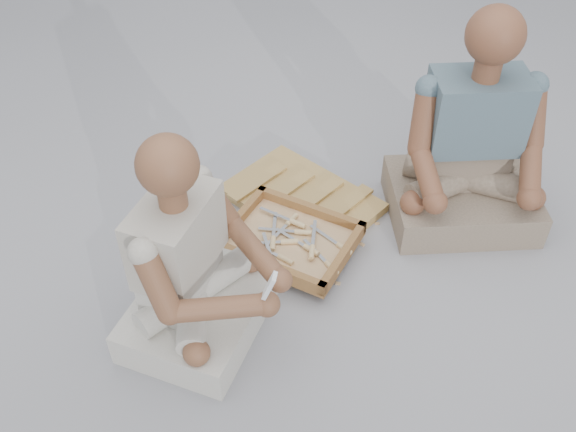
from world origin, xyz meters
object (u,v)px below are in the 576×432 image
at_px(tool_tray, 290,240).
at_px(companion, 470,155).
at_px(carved_panel, 302,199).
at_px(craftsman, 193,272).

bearing_deg(tool_tray, companion, 40.95).
bearing_deg(tool_tray, carved_panel, 102.61).
relative_size(tool_tray, companion, 0.57).
relative_size(craftsman, companion, 0.89).
bearing_deg(companion, carved_panel, -8.57).
height_order(carved_panel, craftsman, craftsman).
height_order(craftsman, companion, companion).
bearing_deg(craftsman, companion, 141.14).
relative_size(tool_tray, craftsman, 0.65).
relative_size(carved_panel, companion, 0.69).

